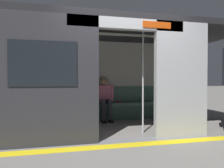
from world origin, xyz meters
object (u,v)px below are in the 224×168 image
at_px(grab_pole_door, 98,80).
at_px(grab_pole_far, 143,80).
at_px(train_car, 109,62).
at_px(person_seated, 104,95).
at_px(book, 119,102).
at_px(handbag, 91,100).
at_px(bench_seat, 105,107).

height_order(grab_pole_door, grab_pole_far, same).
height_order(train_car, person_seated, train_car).
bearing_deg(book, handbag, 10.27).
relative_size(train_car, handbag, 24.62).
bearing_deg(train_car, grab_pole_far, 129.29).
distance_m(person_seated, grab_pole_door, 1.80).
height_order(person_seated, book, person_seated).
bearing_deg(person_seated, handbag, -19.27).
bearing_deg(person_seated, grab_pole_door, 74.36).
relative_size(person_seated, grab_pole_far, 0.54).
height_order(train_car, grab_pole_far, train_car).
distance_m(person_seated, handbag, 0.41).
bearing_deg(grab_pole_door, grab_pole_far, -175.16).
relative_size(handbag, grab_pole_far, 0.12).
bearing_deg(bench_seat, grab_pole_door, 74.23).
relative_size(bench_seat, book, 14.40).
bearing_deg(bench_seat, grab_pole_far, 106.52).
xyz_separation_m(bench_seat, handbag, (0.39, -0.08, 0.20)).
xyz_separation_m(person_seated, handbag, (0.37, -0.13, -0.13)).
height_order(handbag, grab_pole_far, grab_pole_far).
xyz_separation_m(handbag, grab_pole_door, (0.10, 1.81, 0.55)).
relative_size(book, grab_pole_far, 0.10).
relative_size(bench_seat, handbag, 12.18).
xyz_separation_m(handbag, grab_pole_far, (-0.88, 1.73, 0.55)).
height_order(bench_seat, book, book).
relative_size(train_car, grab_pole_door, 2.87).
relative_size(bench_seat, person_seated, 2.63).
bearing_deg(handbag, grab_pole_far, 116.92).
bearing_deg(person_seated, grab_pole_far, 107.63).
height_order(book, grab_pole_far, grab_pole_far).
bearing_deg(train_car, book, -116.68).
bearing_deg(person_seated, train_car, 85.65).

